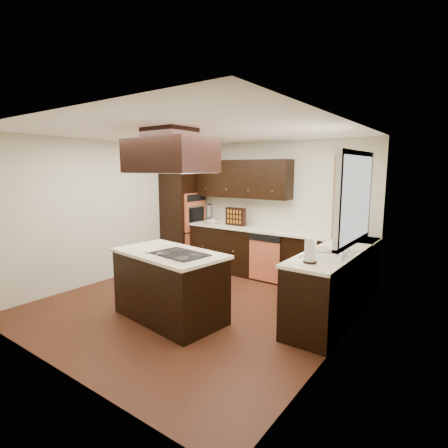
{
  "coord_description": "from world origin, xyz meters",
  "views": [
    {
      "loc": [
        3.24,
        -3.76,
        1.99
      ],
      "look_at": [
        0.1,
        0.6,
        1.15
      ],
      "focal_mm": 28.0,
      "sensor_mm": 36.0,
      "label": 1
    }
  ],
  "objects": [
    {
      "name": "dishwasher_front",
      "position": [
        0.33,
        1.5,
        0.4
      ],
      "size": [
        0.6,
        0.05,
        0.72
      ],
      "primitive_type": "cube",
      "color": "#D66641",
      "rests_on": "floor"
    },
    {
      "name": "mixing_bowl",
      "position": [
        -0.99,
        1.72,
        0.95
      ],
      "size": [
        0.3,
        0.3,
        0.06
      ],
      "primitive_type": "imported",
      "rotation": [
        0.0,
        0.0,
        -0.36
      ],
      "color": "silver",
      "rests_on": "countertop_back"
    },
    {
      "name": "wall_left",
      "position": [
        -2.11,
        0.0,
        1.25
      ],
      "size": [
        0.02,
        4.2,
        2.5
      ],
      "primitive_type": "cube",
      "color": "beige",
      "rests_on": "ground"
    },
    {
      "name": "wall_front",
      "position": [
        0.0,
        -2.11,
        1.25
      ],
      "size": [
        4.2,
        0.02,
        2.5
      ],
      "primitive_type": "cube",
      "color": "beige",
      "rests_on": "ground"
    },
    {
      "name": "island_top",
      "position": [
        0.03,
        -0.54,
        0.9
      ],
      "size": [
        1.63,
        1.05,
        0.04
      ],
      "primitive_type": "cube",
      "rotation": [
        0.0,
        0.0,
        -0.13
      ],
      "color": "white",
      "rests_on": "island"
    },
    {
      "name": "ceiling",
      "position": [
        0.0,
        0.0,
        2.51
      ],
      "size": [
        4.2,
        4.2,
        0.02
      ],
      "primitive_type": "cube",
      "color": "white",
      "rests_on": "ground"
    },
    {
      "name": "soap_bottle",
      "position": [
        1.73,
        1.21,
        1.02
      ],
      "size": [
        0.1,
        0.1,
        0.19
      ],
      "primitive_type": "imported",
      "rotation": [
        0.0,
        0.0,
        -0.17
      ],
      "color": "silver",
      "rests_on": "countertop_right"
    },
    {
      "name": "window_pane",
      "position": [
        2.1,
        0.55,
        1.65
      ],
      "size": [
        0.0,
        1.2,
        1.0
      ],
      "primitive_type": "cube",
      "color": "white",
      "rests_on": "wall_right"
    },
    {
      "name": "countertop_right",
      "position": [
        1.79,
        0.9,
        0.9
      ],
      "size": [
        0.63,
        2.4,
        0.04
      ],
      "primitive_type": "cube",
      "color": "white",
      "rests_on": "base_cabinets_right"
    },
    {
      "name": "paper_towel",
      "position": [
        1.75,
        0.01,
        1.07
      ],
      "size": [
        0.14,
        0.14,
        0.29
      ],
      "primitive_type": "cylinder",
      "rotation": [
        0.0,
        0.0,
        0.07
      ],
      "color": "silver",
      "rests_on": "countertop_right"
    },
    {
      "name": "countertop_back",
      "position": [
        0.03,
        1.79,
        0.9
      ],
      "size": [
        2.93,
        0.63,
        0.04
      ],
      "primitive_type": "cube",
      "color": "white",
      "rests_on": "base_cabinets_back"
    },
    {
      "name": "blender_pitcher",
      "position": [
        -1.12,
        1.79,
        1.15
      ],
      "size": [
        0.13,
        0.13,
        0.26
      ],
      "primitive_type": "cone",
      "color": "silver",
      "rests_on": "blender_base"
    },
    {
      "name": "floor",
      "position": [
        0.0,
        0.0,
        -0.01
      ],
      "size": [
        4.2,
        4.2,
        0.02
      ],
      "primitive_type": "cube",
      "color": "#5D2D19",
      "rests_on": "ground"
    },
    {
      "name": "wall_right",
      "position": [
        2.11,
        0.0,
        1.25
      ],
      "size": [
        0.02,
        4.2,
        2.5
      ],
      "primitive_type": "cube",
      "color": "beige",
      "rests_on": "ground"
    },
    {
      "name": "hood_duct",
      "position": [
        0.1,
        -0.55,
        2.44
      ],
      "size": [
        0.55,
        0.5,
        0.13
      ],
      "primitive_type": "cube",
      "color": "black",
      "rests_on": "ceiling"
    },
    {
      "name": "cooktop",
      "position": [
        0.25,
        -0.57,
        0.93
      ],
      "size": [
        0.75,
        0.55,
        0.01
      ],
      "primitive_type": "cube",
      "rotation": [
        0.0,
        0.0,
        -0.13
      ],
      "color": "black",
      "rests_on": "island_top"
    },
    {
      "name": "upper_cabinets",
      "position": [
        -0.43,
        1.93,
        1.81
      ],
      "size": [
        2.0,
        0.34,
        0.72
      ],
      "primitive_type": "cube",
      "color": "black",
      "rests_on": "wall_back"
    },
    {
      "name": "sink_rim",
      "position": [
        1.8,
        0.55,
        0.92
      ],
      "size": [
        0.52,
        0.84,
        0.01
      ],
      "primitive_type": "cube",
      "color": "silver",
      "rests_on": "countertop_right"
    },
    {
      "name": "base_cabinets_back",
      "position": [
        0.03,
        1.8,
        0.44
      ],
      "size": [
        2.93,
        0.6,
        0.88
      ],
      "primitive_type": "cube",
      "color": "black",
      "rests_on": "floor"
    },
    {
      "name": "base_cabinets_right",
      "position": [
        1.8,
        0.9,
        0.44
      ],
      "size": [
        0.6,
        2.4,
        0.88
      ],
      "primitive_type": "cube",
      "color": "black",
      "rests_on": "floor"
    },
    {
      "name": "oven_column",
      "position": [
        -1.78,
        1.71,
        1.06
      ],
      "size": [
        0.65,
        0.75,
        2.12
      ],
      "primitive_type": "cube",
      "color": "black",
      "rests_on": "floor"
    },
    {
      "name": "spice_rack",
      "position": [
        -0.47,
        1.78,
        1.09
      ],
      "size": [
        0.42,
        0.11,
        0.34
      ],
      "primitive_type": "cube",
      "rotation": [
        0.0,
        0.0,
        -0.03
      ],
      "color": "black",
      "rests_on": "countertop_back"
    },
    {
      "name": "wall_back",
      "position": [
        0.0,
        2.11,
        1.25
      ],
      "size": [
        4.2,
        0.02,
        2.5
      ],
      "primitive_type": "cube",
      "color": "beige",
      "rests_on": "ground"
    },
    {
      "name": "curtain_left",
      "position": [
        2.01,
        0.13,
        1.7
      ],
      "size": [
        0.02,
        0.34,
        0.9
      ],
      "primitive_type": "cube",
      "color": "beige",
      "rests_on": "wall_right"
    },
    {
      "name": "island",
      "position": [
        0.03,
        -0.54,
        0.44
      ],
      "size": [
        1.57,
        0.99,
        0.88
      ],
      "primitive_type": "cube",
      "rotation": [
        0.0,
        0.0,
        -0.13
      ],
      "color": "black",
      "rests_on": "floor"
    },
    {
      "name": "window_frame",
      "position": [
        2.07,
        0.55,
        1.65
      ],
      "size": [
        0.06,
        1.32,
        1.12
      ],
      "primitive_type": "cube",
      "color": "silver",
      "rests_on": "wall_right"
    },
    {
      "name": "curtain_right",
      "position": [
        2.01,
        0.97,
        1.7
      ],
      "size": [
        0.02,
        0.34,
        0.9
      ],
      "primitive_type": "cube",
      "color": "beige",
      "rests_on": "wall_right"
    },
    {
      "name": "blender_base",
      "position": [
        -1.12,
        1.79,
        0.97
      ],
      "size": [
        0.15,
        0.15,
        0.1
      ],
      "primitive_type": "cylinder",
      "color": "silver",
      "rests_on": "countertop_back"
    },
    {
      "name": "range_hood",
      "position": [
        0.1,
        -0.55,
        2.16
      ],
      "size": [
        1.05,
        0.72,
        0.42
      ],
      "primitive_type": "cube",
      "color": "black",
      "rests_on": "ceiling"
    },
    {
      "name": "wall_oven_face",
      "position": [
        -1.43,
        1.71,
        1.12
      ],
      "size": [
        0.05,
        0.62,
        0.78
      ],
      "primitive_type": "cube",
      "color": "#D66641",
      "rests_on": "oven_column"
    }
  ]
}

